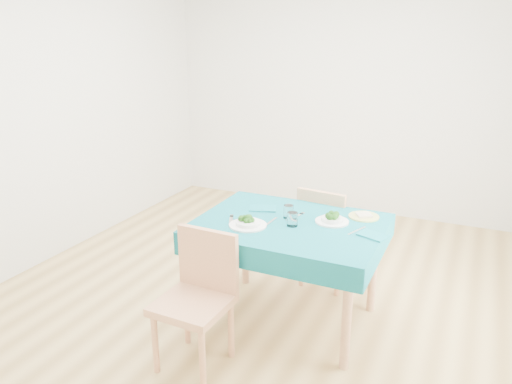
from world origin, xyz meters
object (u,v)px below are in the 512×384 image
at_px(bowl_near, 248,221).
at_px(bowl_far, 332,217).
at_px(chair_near, 192,290).
at_px(chair_far, 329,228).
at_px(table, 289,272).
at_px(side_plate, 364,216).

distance_m(bowl_near, bowl_far, 0.58).
distance_m(chair_near, chair_far, 1.46).
height_order(table, bowl_far, bowl_far).
height_order(bowl_far, side_plate, bowl_far).
bearing_deg(bowl_far, chair_near, -125.28).
bearing_deg(side_plate, chair_near, -126.82).
relative_size(chair_near, bowl_far, 4.52).
distance_m(table, side_plate, 0.66).
xyz_separation_m(chair_far, bowl_near, (-0.32, -0.84, 0.30)).
xyz_separation_m(chair_far, side_plate, (0.35, -0.34, 0.27)).
bearing_deg(table, bowl_far, 26.07).
bearing_deg(side_plate, bowl_far, -133.09).
bearing_deg(chair_near, side_plate, 55.02).
relative_size(chair_near, bowl_near, 4.10).
bearing_deg(chair_far, side_plate, 142.02).
distance_m(bowl_far, side_plate, 0.26).
xyz_separation_m(bowl_far, side_plate, (0.18, 0.19, -0.03)).
height_order(table, bowl_near, bowl_near).
height_order(chair_far, bowl_near, chair_far).
distance_m(chair_far, bowl_near, 0.95).
xyz_separation_m(table, chair_near, (-0.34, -0.73, 0.15)).
bearing_deg(chair_far, chair_near, 78.95).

